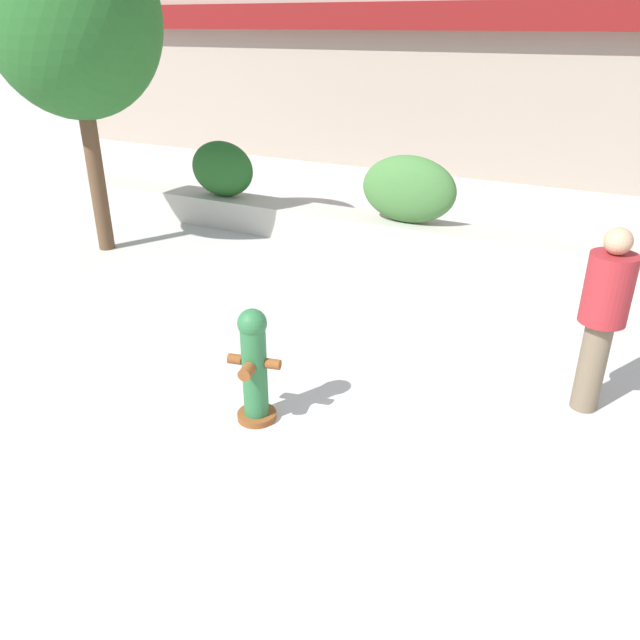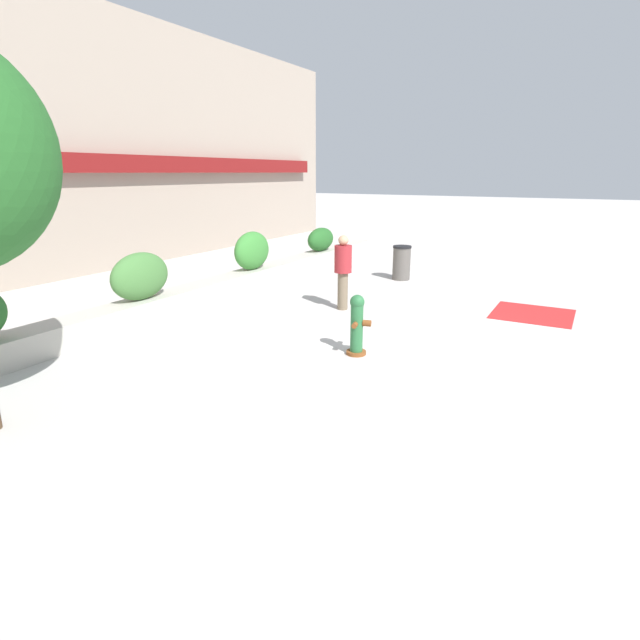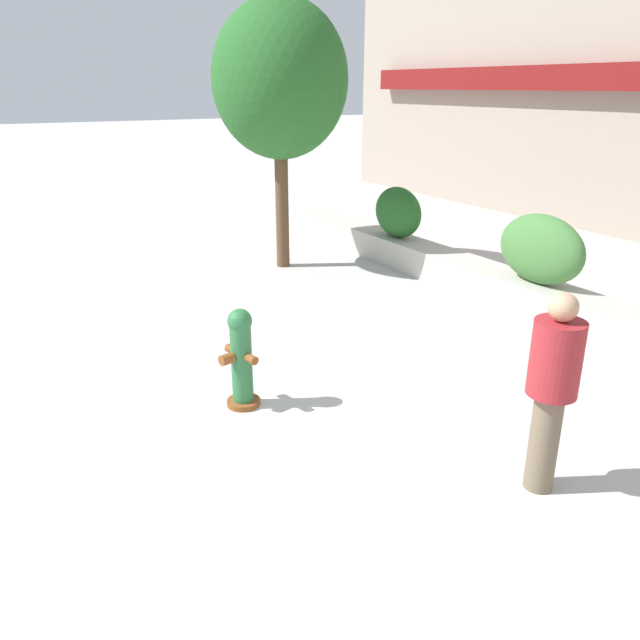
{
  "view_description": "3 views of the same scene",
  "coord_description": "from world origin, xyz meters",
  "px_view_note": "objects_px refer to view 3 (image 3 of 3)",
  "views": [
    {
      "loc": [
        0.92,
        -2.73,
        3.24
      ],
      "look_at": [
        -1.73,
        2.3,
        0.52
      ],
      "focal_mm": 35.0,
      "sensor_mm": 36.0,
      "label": 1
    },
    {
      "loc": [
        -9.34,
        -2.31,
        3.09
      ],
      "look_at": [
        -2.02,
        1.76,
        0.61
      ],
      "focal_mm": 28.0,
      "sensor_mm": 36.0,
      "label": 2
    },
    {
      "loc": [
        3.73,
        -1.09,
        3.19
      ],
      "look_at": [
        -1.97,
        2.22,
        0.7
      ],
      "focal_mm": 35.0,
      "sensor_mm": 36.0,
      "label": 3
    }
  ],
  "objects_px": {
    "hedge_bush_1": "(541,249)",
    "pedestrian": "(552,382)",
    "street_tree": "(279,80)",
    "hedge_bush_0": "(398,212)",
    "fire_hydrant": "(241,357)"
  },
  "relations": [
    {
      "from": "fire_hydrant",
      "to": "pedestrian",
      "type": "xyz_separation_m",
      "value": [
        2.59,
        1.58,
        0.44
      ]
    },
    {
      "from": "hedge_bush_1",
      "to": "street_tree",
      "type": "xyz_separation_m",
      "value": [
        -4.26,
        -1.98,
        2.27
      ]
    },
    {
      "from": "pedestrian",
      "to": "street_tree",
      "type": "bearing_deg",
      "value": 169.96
    },
    {
      "from": "fire_hydrant",
      "to": "pedestrian",
      "type": "height_order",
      "value": "pedestrian"
    },
    {
      "from": "hedge_bush_1",
      "to": "pedestrian",
      "type": "relative_size",
      "value": 0.84
    },
    {
      "from": "fire_hydrant",
      "to": "street_tree",
      "type": "relative_size",
      "value": 0.23
    },
    {
      "from": "hedge_bush_1",
      "to": "pedestrian",
      "type": "distance_m",
      "value": 4.43
    },
    {
      "from": "hedge_bush_0",
      "to": "fire_hydrant",
      "type": "xyz_separation_m",
      "value": [
        3.79,
        -4.84,
        -0.42
      ]
    },
    {
      "from": "street_tree",
      "to": "pedestrian",
      "type": "distance_m",
      "value": 7.72
    },
    {
      "from": "street_tree",
      "to": "pedestrian",
      "type": "height_order",
      "value": "street_tree"
    },
    {
      "from": "hedge_bush_1",
      "to": "pedestrian",
      "type": "xyz_separation_m",
      "value": [
        3.0,
        -3.26,
        -0.01
      ]
    },
    {
      "from": "hedge_bush_1",
      "to": "fire_hydrant",
      "type": "distance_m",
      "value": 4.88
    },
    {
      "from": "hedge_bush_0",
      "to": "street_tree",
      "type": "height_order",
      "value": "street_tree"
    },
    {
      "from": "street_tree",
      "to": "fire_hydrant",
      "type": "bearing_deg",
      "value": -31.48
    },
    {
      "from": "hedge_bush_0",
      "to": "pedestrian",
      "type": "relative_size",
      "value": 0.7
    }
  ]
}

